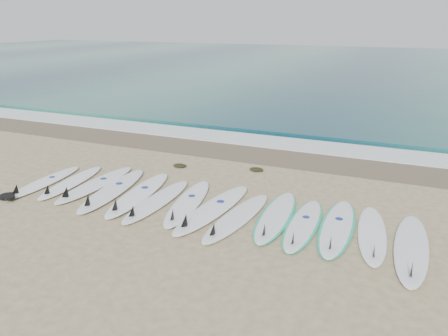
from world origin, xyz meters
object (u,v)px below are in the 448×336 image
at_px(surfboard_7, 212,209).
at_px(surfboard_13, 411,248).
at_px(leash_coil, 8,197).
at_px(surfboard_0, 43,182).

bearing_deg(surfboard_7, surfboard_13, 3.80).
relative_size(surfboard_13, leash_coil, 5.94).
xyz_separation_m(surfboard_7, surfboard_13, (3.79, -0.13, -0.00)).
xyz_separation_m(surfboard_0, leash_coil, (-0.04, -0.99, -0.00)).
xyz_separation_m(surfboard_0, surfboard_7, (4.37, 0.15, 0.01)).
bearing_deg(leash_coil, surfboard_0, 87.67).
relative_size(surfboard_7, leash_coil, 6.35).
distance_m(surfboard_0, surfboard_13, 8.15).
distance_m(surfboard_0, leash_coil, 0.99).
bearing_deg(leash_coil, surfboard_13, 6.97).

